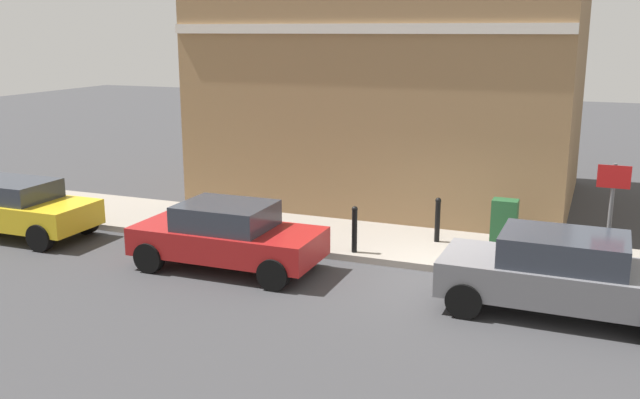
{
  "coord_description": "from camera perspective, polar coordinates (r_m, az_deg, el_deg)",
  "views": [
    {
      "loc": [
        -13.32,
        -2.65,
        4.89
      ],
      "look_at": [
        0.92,
        3.08,
        1.2
      ],
      "focal_mm": 39.6,
      "sensor_mm": 36.0,
      "label": 1
    }
  ],
  "objects": [
    {
      "name": "bollard_near_cabinet",
      "position": [
        16.35,
        9.48,
        -1.5
      ],
      "size": [
        0.14,
        0.14,
        1.04
      ],
      "color": "black",
      "rests_on": "sidewalk"
    },
    {
      "name": "street_sign",
      "position": [
        14.55,
        22.48,
        -0.35
      ],
      "size": [
        0.08,
        0.6,
        2.3
      ],
      "color": "#59595B",
      "rests_on": "sidewalk"
    },
    {
      "name": "corner_building",
      "position": [
        21.21,
        6.45,
        12.03
      ],
      "size": [
        7.89,
        10.12,
        8.74
      ],
      "color": "olive",
      "rests_on": "ground"
    },
    {
      "name": "bollard_far_kerb",
      "position": [
        15.38,
        2.81,
        -2.29
      ],
      "size": [
        0.14,
        0.14,
        1.04
      ],
      "color": "black",
      "rests_on": "sidewalk"
    },
    {
      "name": "sidewalk",
      "position": [
        18.08,
        -7.54,
        -2.05
      ],
      "size": [
        2.78,
        30.0,
        0.15
      ],
      "primitive_type": "cube",
      "color": "gray",
      "rests_on": "ground"
    },
    {
      "name": "car_red",
      "position": [
        14.83,
        -7.49,
        -2.89
      ],
      "size": [
        1.85,
        3.95,
        1.41
      ],
      "rotation": [
        0.0,
        0.0,
        1.58
      ],
      "color": "maroon",
      "rests_on": "ground"
    },
    {
      "name": "car_grey",
      "position": [
        13.05,
        19.08,
        -5.68
      ],
      "size": [
        1.84,
        4.25,
        1.48
      ],
      "rotation": [
        0.0,
        0.0,
        1.56
      ],
      "color": "slate",
      "rests_on": "ground"
    },
    {
      "name": "utility_cabinet",
      "position": [
        16.03,
        14.64,
        -2.16
      ],
      "size": [
        0.46,
        0.61,
        1.15
      ],
      "color": "#1E4C28",
      "rests_on": "sidewalk"
    },
    {
      "name": "car_yellow",
      "position": [
        18.76,
        -23.87,
        -0.48
      ],
      "size": [
        1.8,
        4.43,
        1.37
      ],
      "rotation": [
        0.0,
        0.0,
        1.58
      ],
      "color": "gold",
      "rests_on": "ground"
    },
    {
      "name": "ground",
      "position": [
        14.44,
        10.11,
        -6.5
      ],
      "size": [
        80.0,
        80.0,
        0.0
      ],
      "primitive_type": "plane",
      "color": "#38383A"
    }
  ]
}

